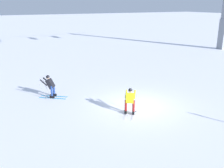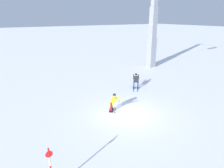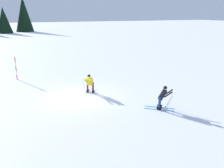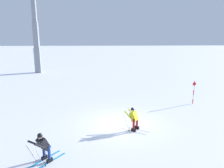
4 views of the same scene
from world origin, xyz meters
name	(u,v)px [view 2 (image 2 of 4)]	position (x,y,z in m)	size (l,w,h in m)	color
ground_plane	(129,114)	(0.00, 0.00, 0.00)	(260.00, 260.00, 0.00)	white
skier_carving_main	(113,101)	(-1.02, -0.67, 0.78)	(1.44, 1.66, 1.49)	white
lift_tower_near	(153,29)	(-9.85, 10.99, 4.97)	(0.91, 2.41, 12.15)	gray
trail_marker_pole	(51,168)	(3.67, -6.47, 1.05)	(0.07, 0.28, 1.95)	red
skier_distant_uphill	(136,80)	(-4.08, 3.85, 0.83)	(1.67, 1.46, 1.57)	#198CCC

